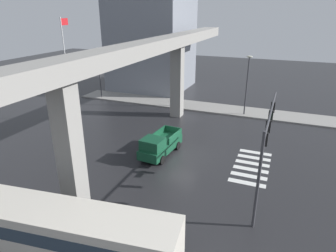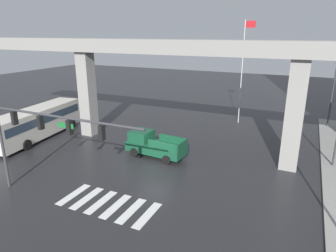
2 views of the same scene
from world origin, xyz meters
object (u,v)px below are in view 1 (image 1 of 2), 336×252
at_px(city_bus, 74,234).
at_px(flagpole, 67,64).
at_px(street_lamp_mid_block, 173,73).
at_px(street_lamp_far_north, 99,67).
at_px(pickup_truck, 159,145).
at_px(street_lamp_near_corner, 247,79).
at_px(traffic_signal_mast, 267,133).

height_order(city_bus, flagpole, flagpole).
distance_m(city_bus, street_lamp_mid_block, 26.97).
bearing_deg(street_lamp_far_north, street_lamp_mid_block, -90.00).
bearing_deg(pickup_truck, street_lamp_far_north, 47.86).
distance_m(street_lamp_near_corner, flagpole, 20.68).
bearing_deg(flagpole, street_lamp_near_corner, -63.09).
bearing_deg(traffic_signal_mast, pickup_truck, 72.62).
distance_m(pickup_truck, street_lamp_mid_block, 14.86).
height_order(traffic_signal_mast, street_lamp_near_corner, street_lamp_near_corner).
bearing_deg(city_bus, flagpole, 39.01).
height_order(street_lamp_far_north, flagpole, flagpole).
xyz_separation_m(traffic_signal_mast, flagpole, (7.34, 21.96, 1.89)).
bearing_deg(pickup_truck, street_lamp_mid_block, 16.13).
bearing_deg(pickup_truck, city_bus, -176.36).
relative_size(pickup_truck, traffic_signal_mast, 0.48).
height_order(city_bus, street_lamp_near_corner, street_lamp_near_corner).
height_order(street_lamp_mid_block, flagpole, flagpole).
bearing_deg(street_lamp_near_corner, traffic_signal_mast, -167.81).
bearing_deg(traffic_signal_mast, city_bus, 140.12).
bearing_deg(street_lamp_mid_block, pickup_truck, -163.87).
height_order(street_lamp_near_corner, street_lamp_far_north, same).
bearing_deg(street_lamp_near_corner, pickup_truck, 158.97).
relative_size(pickup_truck, city_bus, 0.47).
height_order(traffic_signal_mast, street_lamp_mid_block, street_lamp_mid_block).
bearing_deg(street_lamp_mid_block, flagpole, 135.92).
xyz_separation_m(street_lamp_mid_block, street_lamp_far_north, (0.00, 11.31, 0.00)).
distance_m(street_lamp_near_corner, street_lamp_far_north, 20.65).
xyz_separation_m(street_lamp_near_corner, flagpole, (-9.32, 18.36, 1.99)).
height_order(city_bus, street_lamp_far_north, street_lamp_far_north).
height_order(pickup_truck, street_lamp_near_corner, street_lamp_near_corner).
height_order(traffic_signal_mast, flagpole, flagpole).
relative_size(traffic_signal_mast, street_lamp_near_corner, 1.50).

